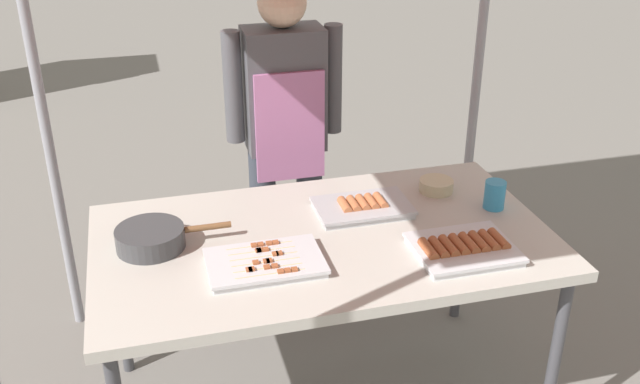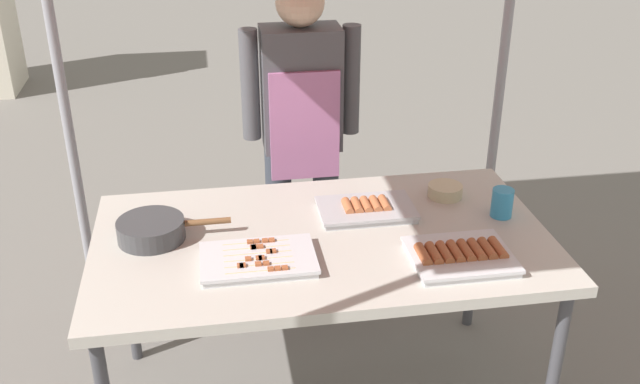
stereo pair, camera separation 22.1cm
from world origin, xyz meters
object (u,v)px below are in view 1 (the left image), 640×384
Objects in this scene: cooking_wok at (151,237)px; tray_meat_skewers at (265,263)px; condiment_bowl at (436,186)px; tray_pork_links at (363,207)px; stall_table at (324,249)px; vendor_woman at (285,121)px; tray_grilled_sausages at (464,248)px; drink_cup_near_edge at (495,195)px.

tray_meat_skewers is at bearing -32.92° from cooking_wok.
condiment_bowl is (0.76, 0.38, 0.01)m from tray_meat_skewers.
tray_meat_skewers is 1.07× the size of tray_pork_links.
stall_table is at bearing -7.70° from cooking_wok.
vendor_woman is at bearing 49.10° from cooking_wok.
cooking_wok is 2.95× the size of condiment_bowl.
drink_cup_near_edge is (0.25, 0.28, 0.03)m from tray_grilled_sausages.
cooking_wok reaches higher than stall_table.
tray_pork_links is 0.35m from condiment_bowl.
condiment_bowl is at bearing 15.44° from tray_pork_links.
tray_pork_links is at bearing 122.09° from tray_grilled_sausages.
vendor_woman is (0.63, 0.72, 0.09)m from cooking_wok.
condiment_bowl is (0.10, 0.47, 0.00)m from tray_grilled_sausages.
vendor_woman reaches higher than stall_table.
vendor_woman is at bearing 110.24° from tray_grilled_sausages.
tray_grilled_sausages is 0.85× the size of cooking_wok.
cooking_wok is at bearing 49.10° from vendor_woman.
vendor_woman is at bearing 87.12° from stall_table.
stall_table is 1.07× the size of vendor_woman.
cooking_wok is 0.96m from vendor_woman.
tray_meat_skewers is at bearing -148.21° from stall_table.
stall_table is 0.29m from tray_meat_skewers.
vendor_woman reaches higher than tray_pork_links.
tray_pork_links is at bearing 33.99° from tray_meat_skewers.
stall_table is 4.52× the size of tray_pork_links.
tray_grilled_sausages is at bearing 110.24° from vendor_woman.
cooking_wok is (-0.77, -0.06, 0.02)m from tray_pork_links.
drink_cup_near_edge is at bearing 129.99° from vendor_woman.
stall_table is 4.79× the size of tray_grilled_sausages.
vendor_woman reaches higher than drink_cup_near_edge.
drink_cup_near_edge is at bearing 3.76° from stall_table.
vendor_woman reaches higher than condiment_bowl.
condiment_bowl is 0.09× the size of vendor_woman.
condiment_bowl is 0.75m from vendor_woman.
tray_pork_links reaches higher than condiment_bowl.
tray_meat_skewers reaches higher than stall_table.
tray_grilled_sausages is at bearing -17.30° from cooking_wok.
tray_meat_skewers is 0.51m from tray_pork_links.
stall_table is at bearing -156.06° from condiment_bowl.
vendor_woman reaches higher than tray_meat_skewers.
drink_cup_near_edge is 0.07× the size of vendor_woman.
cooking_wok is (-1.01, 0.31, 0.02)m from tray_grilled_sausages.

